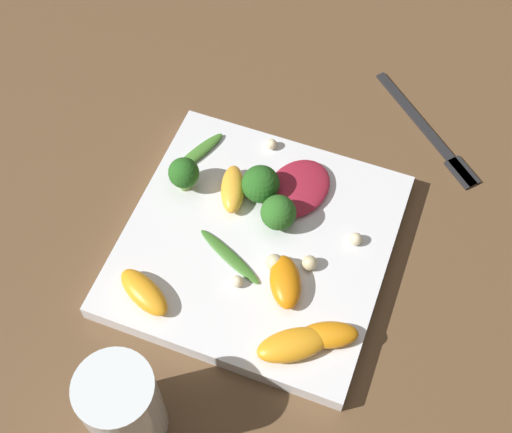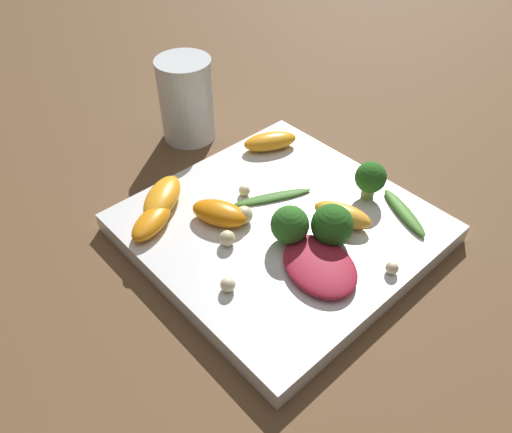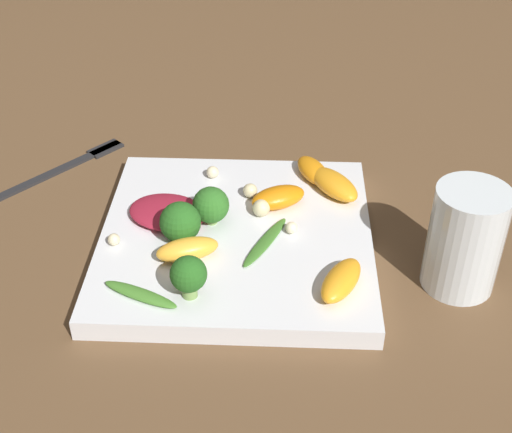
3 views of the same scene
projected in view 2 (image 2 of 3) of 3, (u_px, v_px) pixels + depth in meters
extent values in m
plane|color=brown|center=(280.00, 235.00, 0.53)|extent=(2.40, 2.40, 0.00)
cube|color=white|center=(280.00, 228.00, 0.52)|extent=(0.27, 0.27, 0.02)
cylinder|color=white|center=(187.00, 100.00, 0.63)|extent=(0.07, 0.07, 0.11)
ellipsoid|color=maroon|center=(320.00, 265.00, 0.46)|extent=(0.08, 0.10, 0.01)
ellipsoid|color=orange|center=(270.00, 141.00, 0.60)|extent=(0.07, 0.05, 0.02)
ellipsoid|color=orange|center=(162.00, 197.00, 0.52)|extent=(0.08, 0.07, 0.02)
ellipsoid|color=#FCAD33|center=(342.00, 215.00, 0.50)|extent=(0.04, 0.07, 0.02)
ellipsoid|color=orange|center=(151.00, 222.00, 0.50)|extent=(0.06, 0.05, 0.02)
ellipsoid|color=orange|center=(220.00, 213.00, 0.50)|extent=(0.05, 0.07, 0.02)
cylinder|color=#7A9E51|center=(289.00, 237.00, 0.49)|extent=(0.01, 0.01, 0.01)
sphere|color=#2D6B23|center=(290.00, 225.00, 0.48)|extent=(0.04, 0.04, 0.04)
cylinder|color=#7A9E51|center=(368.00, 190.00, 0.54)|extent=(0.01, 0.01, 0.02)
sphere|color=#26601E|center=(371.00, 177.00, 0.52)|extent=(0.03, 0.03, 0.03)
cylinder|color=#84AD5B|center=(330.00, 237.00, 0.49)|extent=(0.01, 0.01, 0.01)
sphere|color=#26601E|center=(332.00, 225.00, 0.48)|extent=(0.04, 0.04, 0.04)
ellipsoid|color=#47842D|center=(404.00, 212.00, 0.52)|extent=(0.04, 0.08, 0.01)
ellipsoid|color=#3D7528|center=(273.00, 197.00, 0.54)|extent=(0.08, 0.05, 0.00)
sphere|color=beige|center=(228.00, 284.00, 0.44)|extent=(0.01, 0.01, 0.01)
sphere|color=beige|center=(227.00, 238.00, 0.48)|extent=(0.02, 0.02, 0.02)
sphere|color=beige|center=(392.00, 268.00, 0.46)|extent=(0.01, 0.01, 0.01)
sphere|color=beige|center=(244.00, 215.00, 0.51)|extent=(0.02, 0.02, 0.02)
sphere|color=beige|center=(247.00, 189.00, 0.54)|extent=(0.01, 0.01, 0.01)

